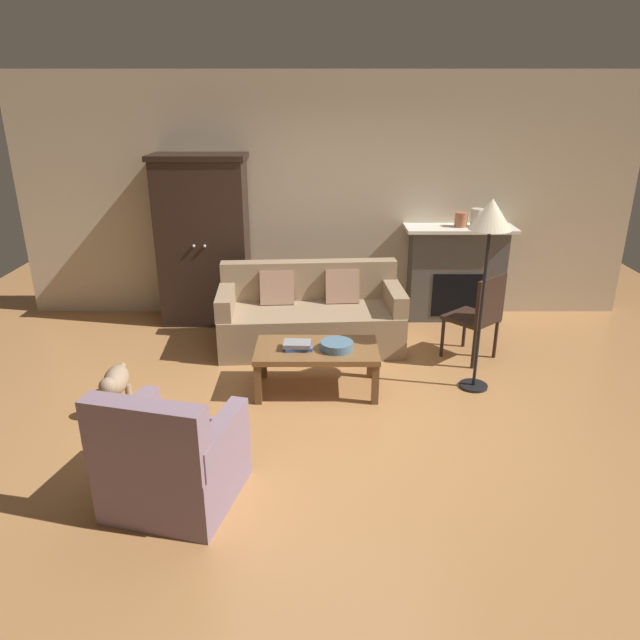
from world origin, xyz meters
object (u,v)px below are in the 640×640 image
object	(u,v)px
armoire	(206,241)
mantel_vase_terracotta	(464,220)
armchair_near_left	(174,461)
book_stack	(300,345)
fruit_bowl	(339,346)
side_chair_wooden	(482,313)
couch	(313,317)
mantel_vase_cream	(479,218)
coffee_table	(319,353)
floor_lamp	(493,226)
dog	(118,382)
fireplace	(458,273)
mantel_vase_jade	(497,217)

from	to	relation	value
armoire	mantel_vase_terracotta	size ratio (longest dim) A/B	11.79
armoire	armchair_near_left	bearing A→B (deg)	-83.71
book_stack	fruit_bowl	bearing A→B (deg)	-1.92
mantel_vase_terracotta	side_chair_wooden	size ratio (longest dim) A/B	0.18
couch	mantel_vase_cream	xyz separation A→B (m)	(1.89, 0.82, 0.91)
coffee_table	armchair_near_left	bearing A→B (deg)	-120.33
floor_lamp	dog	size ratio (longest dim) A/B	3.03
mantel_vase_cream	dog	size ratio (longest dim) A/B	0.36
fruit_bowl	dog	size ratio (longest dim) A/B	0.51
couch	mantel_vase_cream	distance (m)	2.25
couch	dog	size ratio (longest dim) A/B	3.43
armoire	coffee_table	xyz separation A→B (m)	(1.31, -1.80, -0.60)
couch	floor_lamp	distance (m)	2.17
fireplace	mantel_vase_terracotta	world-z (taller)	mantel_vase_terracotta
armoire	side_chair_wooden	xyz separation A→B (m)	(2.92, -1.14, -0.46)
fireplace	book_stack	bearing A→B (deg)	-133.58
fireplace	armoire	bearing A→B (deg)	-178.49
coffee_table	fruit_bowl	bearing A→B (deg)	-12.61
coffee_table	dog	distance (m)	1.75
dog	book_stack	bearing A→B (deg)	11.07
coffee_table	book_stack	xyz separation A→B (m)	(-0.17, -0.03, 0.09)
armoire	floor_lamp	xyz separation A→B (m)	(2.76, -1.75, 0.54)
floor_lamp	dog	world-z (taller)	floor_lamp
armchair_near_left	floor_lamp	xyz separation A→B (m)	(2.39, 1.64, 1.19)
armoire	book_stack	size ratio (longest dim) A/B	7.36
armchair_near_left	side_chair_wooden	size ratio (longest dim) A/B	1.03
coffee_table	dog	bearing A→B (deg)	-169.07
couch	mantel_vase_terracotta	bearing A→B (deg)	25.60
fruit_bowl	side_chair_wooden	bearing A→B (deg)	25.82
armchair_near_left	mantel_vase_terracotta	bearing A→B (deg)	53.26
fruit_bowl	armoire	bearing A→B (deg)	128.97
fruit_bowl	mantel_vase_jade	world-z (taller)	mantel_vase_jade
couch	dog	xyz separation A→B (m)	(-1.65, -1.37, -0.07)
side_chair_wooden	dog	xyz separation A→B (m)	(-3.33, -0.99, -0.27)
mantel_vase_jade	coffee_table	bearing A→B (deg)	-137.46
armoire	mantel_vase_cream	xyz separation A→B (m)	(3.13, 0.06, 0.25)
side_chair_wooden	dog	bearing A→B (deg)	-163.51
armoire	armchair_near_left	world-z (taller)	armoire
mantel_vase_jade	side_chair_wooden	distance (m)	1.46
side_chair_wooden	armchair_near_left	bearing A→B (deg)	-138.57
fruit_bowl	fireplace	bearing A→B (deg)	52.60
couch	book_stack	size ratio (longest dim) A/B	7.50
fireplace	book_stack	distance (m)	2.63
mantel_vase_cream	armchair_near_left	distance (m)	4.51
mantel_vase_cream	fruit_bowl	bearing A→B (deg)	-130.91
couch	mantel_vase_terracotta	xyz separation A→B (m)	(1.71, 0.82, 0.88)
coffee_table	mantel_vase_terracotta	world-z (taller)	mantel_vase_terracotta
mantel_vase_jade	floor_lamp	bearing A→B (deg)	-107.47
book_stack	dog	size ratio (longest dim) A/B	0.46
armchair_near_left	armoire	bearing A→B (deg)	96.29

